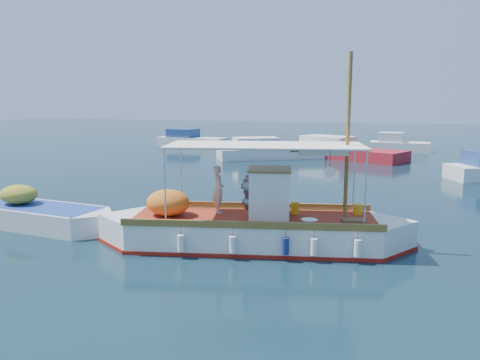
% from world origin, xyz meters
% --- Properties ---
extents(ground, '(160.00, 160.00, 0.00)m').
position_xyz_m(ground, '(0.00, 0.00, 0.00)').
color(ground, black).
rests_on(ground, ground).
extents(fishing_caique, '(9.28, 4.18, 5.83)m').
position_xyz_m(fishing_caique, '(-0.57, -0.74, 0.51)').
color(fishing_caique, white).
rests_on(fishing_caique, ground).
extents(dinghy, '(6.53, 2.19, 1.60)m').
position_xyz_m(dinghy, '(-8.30, -1.10, 0.33)').
color(dinghy, white).
rests_on(dinghy, ground).
extents(bg_boat_nw, '(8.00, 6.23, 1.80)m').
position_xyz_m(bg_boat_nw, '(-5.92, 19.93, 0.49)').
color(bg_boat_nw, silver).
rests_on(bg_boat_nw, ground).
extents(bg_boat_n, '(9.66, 6.53, 1.80)m').
position_xyz_m(bg_boat_n, '(-0.90, 22.18, 0.49)').
color(bg_boat_n, '#A81C25').
rests_on(bg_boat_n, ground).
extents(bg_boat_far_w, '(6.93, 3.04, 1.80)m').
position_xyz_m(bg_boat_far_w, '(-15.80, 27.28, 0.49)').
color(bg_boat_far_w, silver).
rests_on(bg_boat_far_w, ground).
extents(bg_boat_far_n, '(4.94, 2.13, 1.80)m').
position_xyz_m(bg_boat_far_n, '(3.18, 28.51, 0.49)').
color(bg_boat_far_n, silver).
rests_on(bg_boat_far_n, ground).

